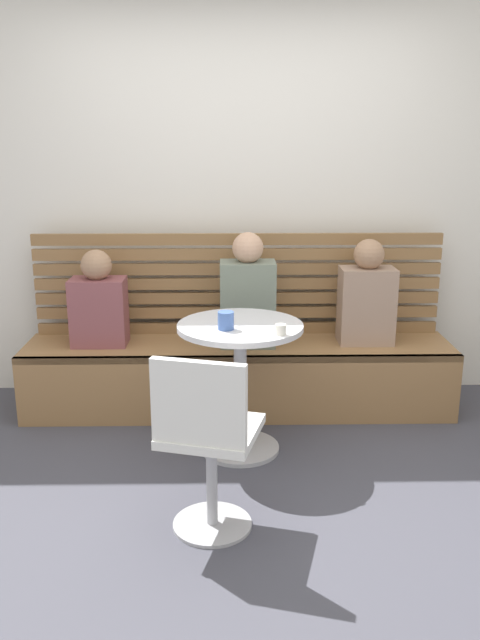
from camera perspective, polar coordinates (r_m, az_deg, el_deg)
ground at (r=3.25m, az=0.22°, el=-16.06°), size 8.00×8.00×0.00m
back_wall at (r=4.42m, az=-0.23°, el=12.27°), size 5.20×0.10×2.90m
booth_bench at (r=4.24m, az=-0.13°, el=-4.92°), size 2.70×0.52×0.44m
booth_backrest at (r=4.31m, az=-0.19°, el=3.16°), size 2.65×0.04×0.67m
cafe_table at (r=3.59m, az=0.01°, el=-3.76°), size 0.68×0.68×0.74m
white_chair at (r=2.86m, az=-2.88°, el=-10.21°), size 0.49×0.49×0.85m
person_adult at (r=4.07m, az=0.67°, el=2.11°), size 0.34×0.22×0.71m
person_child_left at (r=4.20m, az=10.92°, el=1.92°), size 0.34×0.22×0.66m
person_child_middle at (r=4.19m, az=-12.16°, el=1.39°), size 0.34×0.22×0.60m
cup_mug_blue at (r=3.41m, az=-1.23°, el=-0.05°), size 0.08×0.08×0.09m
cup_espresso_small at (r=3.33m, az=3.55°, el=-0.84°), size 0.06×0.06×0.05m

